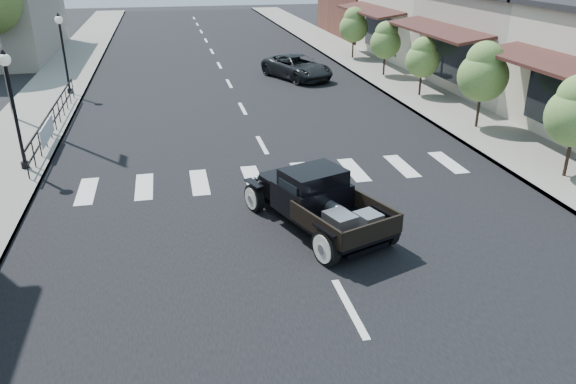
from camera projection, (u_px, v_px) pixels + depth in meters
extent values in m
plane|color=black|center=(311.00, 237.00, 13.52)|extent=(120.00, 120.00, 0.00)
cube|color=black|center=(234.00, 93.00, 26.96)|extent=(14.00, 80.00, 0.02)
cube|color=gray|center=(47.00, 101.00, 25.30)|extent=(3.00, 80.00, 0.15)
cube|color=gray|center=(400.00, 83.00, 28.58)|extent=(3.00, 80.00, 0.15)
cube|color=#AD9F91|center=(545.00, 41.00, 27.18)|extent=(10.00, 9.00, 4.50)
cube|color=beige|center=(456.00, 20.00, 35.24)|extent=(10.00, 9.00, 4.50)
imported|color=black|center=(297.00, 67.00, 29.63)|extent=(3.60, 4.87, 1.23)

